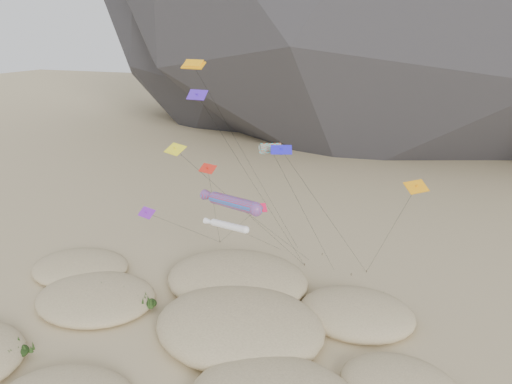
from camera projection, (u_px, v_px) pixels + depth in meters
ground at (185, 361)px, 45.00m from camera, size 500.00×500.00×0.00m
dunes at (196, 324)px, 49.21m from camera, size 49.77×35.97×4.20m
dune_grass at (189, 328)px, 48.40m from camera, size 43.52×30.82×1.59m
kite_stakes at (290, 259)px, 64.31m from camera, size 20.68×5.49×0.30m
rainbow_tube_kite at (232, 202)px, 47.61m from camera, size 8.23×18.30×13.72m
white_tube_kite at (227, 226)px, 49.33m from camera, size 5.69×18.21×10.56m
orange_parafoil at (195, 67)px, 53.74m from camera, size 10.54×11.70×25.32m
multi_parafoil at (272, 151)px, 45.58m from camera, size 5.01×14.47×18.56m
delta_kites at (236, 170)px, 48.51m from camera, size 28.80×17.90×22.79m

